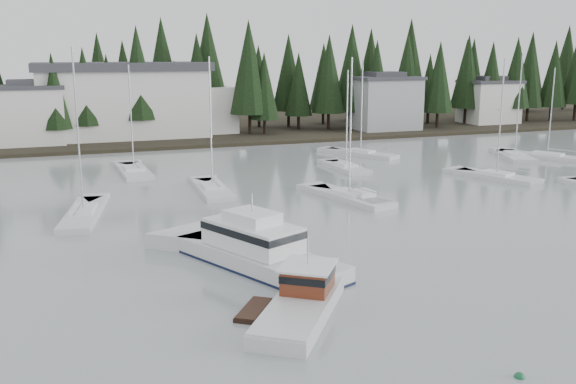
% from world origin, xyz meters
% --- Properties ---
extents(far_shore_land, '(240.00, 54.00, 1.00)m').
position_xyz_m(far_shore_land, '(0.00, 97.00, 0.00)').
color(far_shore_land, black).
rests_on(far_shore_land, ground).
extents(conifer_treeline, '(200.00, 22.00, 20.00)m').
position_xyz_m(conifer_treeline, '(0.00, 86.00, 0.00)').
color(conifer_treeline, black).
rests_on(conifer_treeline, ground).
extents(house_west, '(9.54, 7.42, 8.75)m').
position_xyz_m(house_west, '(-18.00, 79.00, 4.65)').
color(house_west, silver).
rests_on(house_west, ground).
extents(house_east_a, '(10.60, 8.48, 9.25)m').
position_xyz_m(house_east_a, '(36.00, 78.00, 4.90)').
color(house_east_a, '#999EA0').
rests_on(house_east_a, ground).
extents(house_east_b, '(9.54, 7.42, 8.25)m').
position_xyz_m(house_east_b, '(58.00, 80.00, 4.40)').
color(house_east_b, silver).
rests_on(house_east_b, ground).
extents(harbor_inn, '(29.50, 11.50, 10.90)m').
position_xyz_m(harbor_inn, '(-2.96, 82.34, 5.78)').
color(harbor_inn, silver).
rests_on(harbor_inn, ground).
extents(lobster_boat_brown, '(7.32, 8.64, 4.24)m').
position_xyz_m(lobster_boat_brown, '(-3.83, 12.77, 0.48)').
color(lobster_boat_brown, silver).
rests_on(lobster_boat_brown, ground).
extents(cabin_cruiser_center, '(8.51, 12.67, 5.24)m').
position_xyz_m(cabin_cruiser_center, '(-3.64, 20.60, 0.79)').
color(cabin_cruiser_center, silver).
rests_on(cabin_cruiser_center, ground).
extents(sailboat_1, '(6.97, 10.09, 12.54)m').
position_xyz_m(sailboat_1, '(21.53, 57.21, 0.07)').
color(sailboat_1, silver).
rests_on(sailboat_1, ground).
extents(sailboat_2, '(5.97, 9.07, 13.31)m').
position_xyz_m(sailboat_2, '(38.59, 48.77, 0.07)').
color(sailboat_2, silver).
rests_on(sailboat_2, ground).
extents(sailboat_3, '(3.19, 9.77, 12.15)m').
position_xyz_m(sailboat_3, '(-7.09, 54.51, 0.06)').
color(sailboat_3, silver).
rests_on(sailboat_3, ground).
extents(sailboat_4, '(4.52, 11.10, 13.88)m').
position_xyz_m(sailboat_4, '(-13.13, 36.81, 0.07)').
color(sailboat_4, silver).
rests_on(sailboat_4, ground).
extents(sailboat_5, '(3.09, 9.38, 13.07)m').
position_xyz_m(sailboat_5, '(-1.27, 42.37, 0.07)').
color(sailboat_5, silver).
rests_on(sailboat_5, ground).
extents(sailboat_6, '(4.97, 10.20, 13.03)m').
position_xyz_m(sailboat_6, '(9.50, 35.16, 0.07)').
color(sailboat_6, silver).
rests_on(sailboat_6, ground).
extents(sailboat_7, '(5.74, 9.45, 12.81)m').
position_xyz_m(sailboat_7, '(27.97, 38.53, 0.07)').
color(sailboat_7, silver).
rests_on(sailboat_7, ground).
extents(sailboat_11, '(2.63, 8.14, 11.50)m').
position_xyz_m(sailboat_11, '(15.50, 48.68, 0.07)').
color(sailboat_11, silver).
rests_on(sailboat_11, ground).
extents(sailboat_12, '(7.27, 10.46, 11.60)m').
position_xyz_m(sailboat_12, '(42.12, 47.08, 0.06)').
color(sailboat_12, silver).
rests_on(sailboat_12, ground).
extents(runabout_1, '(2.80, 6.19, 1.42)m').
position_xyz_m(runabout_1, '(10.36, 34.07, 0.13)').
color(runabout_1, silver).
rests_on(runabout_1, ground).
extents(mooring_buoy_green, '(0.44, 0.44, 0.44)m').
position_xyz_m(mooring_buoy_green, '(2.26, 3.70, 0.00)').
color(mooring_buoy_green, '#145933').
rests_on(mooring_buoy_green, ground).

